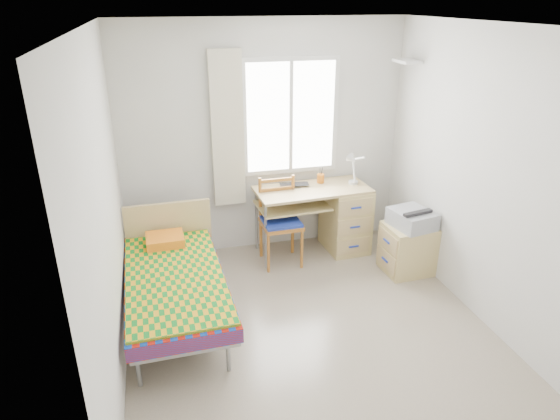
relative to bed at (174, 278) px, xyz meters
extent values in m
plane|color=#BCAD93|center=(1.14, -0.52, -0.39)|extent=(3.50, 3.50, 0.00)
plane|color=white|center=(1.14, -0.52, 2.21)|extent=(3.50, 3.50, 0.00)
plane|color=silver|center=(1.14, 1.23, 0.91)|extent=(3.20, 0.00, 3.20)
plane|color=silver|center=(-0.46, -0.52, 0.91)|extent=(0.00, 3.50, 3.50)
plane|color=silver|center=(2.74, -0.52, 0.91)|extent=(0.00, 3.50, 3.50)
cube|color=white|center=(1.44, 1.21, 1.16)|extent=(1.10, 0.04, 1.30)
cube|color=white|center=(1.44, 1.20, 1.16)|extent=(1.00, 0.02, 1.20)
cube|color=white|center=(1.44, 1.19, 1.16)|extent=(0.04, 0.02, 1.20)
cube|color=beige|center=(0.72, 1.16, 1.06)|extent=(0.35, 0.05, 1.70)
cube|color=white|center=(2.63, 0.88, 1.76)|extent=(0.20, 0.32, 0.03)
cube|color=#92969A|center=(0.00, -0.07, -0.08)|extent=(0.88, 1.87, 0.06)
cube|color=#A8150B|center=(0.00, -0.07, 0.00)|extent=(0.92, 1.90, 0.13)
cube|color=#DC9D0F|center=(0.00, -0.09, 0.07)|extent=(0.90, 1.77, 0.03)
cube|color=tan|center=(0.00, 0.83, 0.16)|extent=(0.90, 0.07, 0.51)
cube|color=#FEA41C|center=(-0.05, 0.56, 0.13)|extent=(0.38, 0.32, 0.09)
cylinder|color=#92969A|center=(-0.35, -0.90, -0.25)|extent=(0.04, 0.04, 0.30)
cylinder|color=#92969A|center=(0.35, 0.76, -0.25)|extent=(0.04, 0.04, 0.30)
cube|color=tan|center=(1.61, 0.89, 0.39)|extent=(1.31, 0.66, 0.03)
cube|color=tan|center=(2.03, 0.89, -0.01)|extent=(0.48, 0.59, 0.77)
cube|color=tan|center=(1.38, 0.89, 0.22)|extent=(0.81, 0.59, 0.02)
cylinder|color=#92969A|center=(1.02, 0.64, -0.01)|extent=(0.03, 0.03, 0.77)
cylinder|color=#92969A|center=(1.02, 1.13, -0.01)|extent=(0.03, 0.03, 0.77)
cube|color=#9A5B1D|center=(1.21, 0.73, 0.08)|extent=(0.43, 0.43, 0.04)
cube|color=#1B3198|center=(1.21, 0.73, 0.11)|extent=(0.41, 0.41, 0.04)
cube|color=#9A5B1D|center=(1.21, 0.92, 0.37)|extent=(0.38, 0.04, 0.42)
cylinder|color=#9A5B1D|center=(1.02, 0.54, -0.16)|extent=(0.03, 0.03, 0.47)
cylinder|color=#9A5B1D|center=(1.40, 0.92, 0.09)|extent=(0.04, 0.04, 0.96)
cube|color=tan|center=(2.49, 0.20, -0.12)|extent=(0.51, 0.47, 0.54)
cube|color=tan|center=(2.24, 0.20, 0.00)|extent=(0.03, 0.40, 0.20)
cube|color=tan|center=(2.24, 0.20, -0.23)|extent=(0.03, 0.40, 0.20)
cube|color=#A9ACB1|center=(2.50, 0.19, 0.24)|extent=(0.45, 0.50, 0.18)
cube|color=black|center=(2.50, 0.19, 0.33)|extent=(0.36, 0.41, 0.02)
imported|color=black|center=(1.43, 0.97, 0.42)|extent=(0.35, 0.25, 0.03)
cylinder|color=#FEA41C|center=(1.76, 1.04, 0.46)|extent=(0.09, 0.09, 0.10)
cylinder|color=white|center=(2.12, 0.92, 0.42)|extent=(0.11, 0.11, 0.03)
cylinder|color=white|center=(2.12, 0.92, 0.58)|extent=(0.02, 0.13, 0.29)
cylinder|color=white|center=(2.10, 0.84, 0.73)|extent=(0.14, 0.26, 0.12)
cone|color=white|center=(2.02, 0.74, 0.76)|extent=(0.15, 0.17, 0.14)
imported|color=gray|center=(1.40, 0.86, 0.20)|extent=(0.23, 0.28, 0.02)
camera|label=1|loc=(-0.05, -4.10, 2.39)|focal=32.00mm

